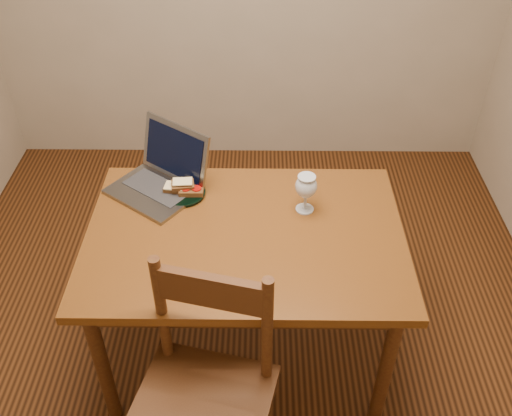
{
  "coord_description": "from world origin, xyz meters",
  "views": [
    {
      "loc": [
        0.1,
        -1.84,
        2.3
      ],
      "look_at": [
        0.08,
        -0.02,
        0.8
      ],
      "focal_mm": 40.0,
      "sensor_mm": 36.0,
      "label": 1
    }
  ],
  "objects_px": {
    "table": "(245,248)",
    "milk_glass": "(306,193)",
    "plate": "(183,193)",
    "laptop": "(163,173)",
    "chair": "(203,391)"
  },
  "relations": [
    {
      "from": "table",
      "to": "milk_glass",
      "type": "relative_size",
      "value": 7.29
    },
    {
      "from": "plate",
      "to": "laptop",
      "type": "height_order",
      "value": "laptop"
    },
    {
      "from": "laptop",
      "to": "plate",
      "type": "bearing_deg",
      "value": 1.74
    },
    {
      "from": "chair",
      "to": "plate",
      "type": "xyz_separation_m",
      "value": [
        -0.15,
        0.86,
        0.2
      ]
    },
    {
      "from": "chair",
      "to": "plate",
      "type": "relative_size",
      "value": 2.87
    },
    {
      "from": "plate",
      "to": "laptop",
      "type": "bearing_deg",
      "value": 145.36
    },
    {
      "from": "milk_glass",
      "to": "laptop",
      "type": "height_order",
      "value": "laptop"
    },
    {
      "from": "milk_glass",
      "to": "laptop",
      "type": "xyz_separation_m",
      "value": [
        -0.62,
        0.16,
        -0.02
      ]
    },
    {
      "from": "table",
      "to": "chair",
      "type": "relative_size",
      "value": 2.31
    },
    {
      "from": "plate",
      "to": "milk_glass",
      "type": "distance_m",
      "value": 0.54
    },
    {
      "from": "chair",
      "to": "laptop",
      "type": "height_order",
      "value": "laptop"
    },
    {
      "from": "plate",
      "to": "chair",
      "type": "bearing_deg",
      "value": -80.37
    },
    {
      "from": "table",
      "to": "laptop",
      "type": "bearing_deg",
      "value": 139.88
    },
    {
      "from": "plate",
      "to": "milk_glass",
      "type": "xyz_separation_m",
      "value": [
        0.53,
        -0.1,
        0.08
      ]
    },
    {
      "from": "table",
      "to": "plate",
      "type": "distance_m",
      "value": 0.38
    }
  ]
}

